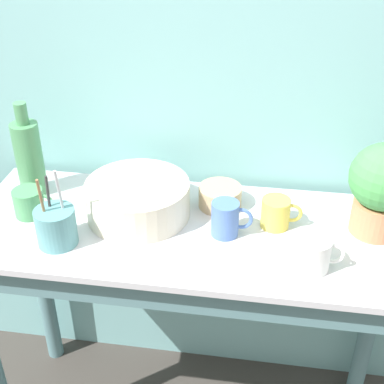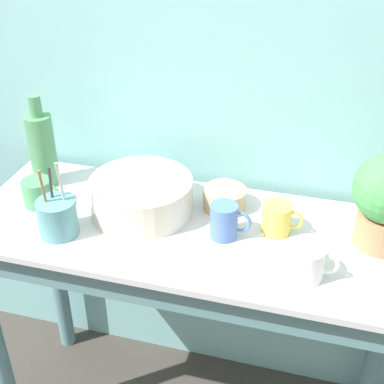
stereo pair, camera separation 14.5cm
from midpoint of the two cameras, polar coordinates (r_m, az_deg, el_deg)
wall_back at (r=1.62m, az=5.58°, el=12.64°), size 6.00×0.05×2.40m
counter_table at (r=1.62m, az=2.40°, el=-9.96°), size 1.30×0.51×0.84m
bowl_wash_large at (r=1.56m, az=-2.77°, el=-0.50°), size 0.30×0.30×0.11m
bottle_tall at (r=1.71m, az=-13.38°, el=4.52°), size 0.08×0.08×0.30m
mug_yellow at (r=1.51m, az=11.86°, el=-2.89°), size 0.12×0.08×0.09m
mug_blue at (r=1.46m, az=6.37°, el=-3.19°), size 0.12×0.08×0.10m
mug_white at (r=1.37m, az=14.99°, el=-7.31°), size 0.13×0.10×0.09m
mug_green at (r=1.64m, az=-13.70°, el=-0.13°), size 0.12×0.09×0.08m
bowl_small_tan at (r=1.59m, az=6.10°, el=-0.77°), size 0.13×0.13×0.06m
utensil_cup at (r=1.49m, az=-11.50°, el=-2.72°), size 0.11×0.11×0.23m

